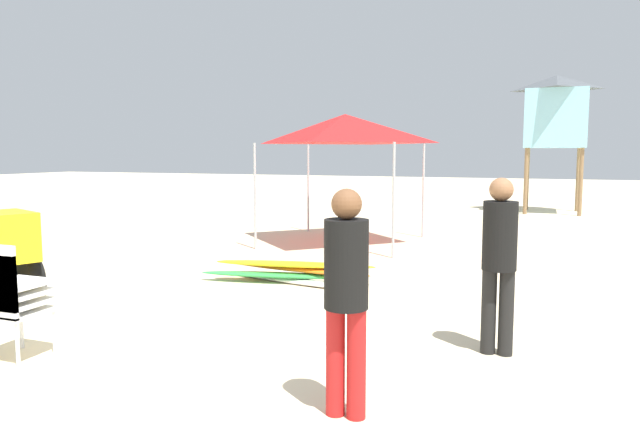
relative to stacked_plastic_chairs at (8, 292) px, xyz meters
The scene contains 7 objects.
ground 1.47m from the stacked_plastic_chairs, 55.53° to the left, with size 80.00×80.00×0.00m, color beige.
stacked_plastic_chairs is the anchor object (origin of this frame).
surfboard_pile 4.09m from the stacked_plastic_chairs, 74.71° to the left, with size 2.62×0.84×0.32m.
lifeguard_near_left 4.56m from the stacked_plastic_chairs, 23.39° to the left, with size 0.32×0.32×1.69m.
lifeguard_near_center 3.26m from the stacked_plastic_chairs, ahead, with size 0.32×0.32×1.67m.
popup_canopy 8.03m from the stacked_plastic_chairs, 85.42° to the left, with size 2.85×2.85×2.72m.
lifeguard_tower 16.97m from the stacked_plastic_chairs, 73.27° to the left, with size 1.98×1.98×4.31m.
Camera 1 is at (3.78, -4.93, 1.93)m, focal length 32.67 mm.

